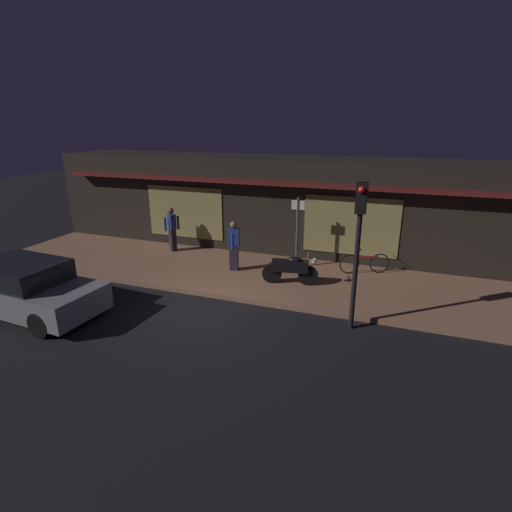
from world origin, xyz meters
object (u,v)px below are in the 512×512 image
motorcycle (291,269)px  person_bystander (234,245)px  traffic_light_pole (359,232)px  sign_post (297,229)px  person_photographer (172,228)px  bicycle_parked (364,263)px  parked_car_near (26,288)px

motorcycle → person_bystander: size_ratio=1.01×
person_bystander → traffic_light_pole: size_ratio=0.46×
sign_post → person_bystander: bearing=-152.9°
motorcycle → person_photographer: person_photographer is taller
sign_post → traffic_light_pole: size_ratio=0.67×
motorcycle → bicycle_parked: 2.63m
motorcycle → traffic_light_pole: (2.07, -1.92, 1.83)m
sign_post → parked_car_near: size_ratio=0.57×
motorcycle → sign_post: size_ratio=0.71×
bicycle_parked → traffic_light_pole: (0.06, -3.63, 1.97)m
traffic_light_pole → motorcycle: bearing=137.1°
person_photographer → person_bystander: 3.26m
bicycle_parked → parked_car_near: (-8.12, -5.70, 0.20)m
motorcycle → sign_post: (-0.22, 1.50, 0.86)m
motorcycle → bicycle_parked: size_ratio=1.10×
person_photographer → bicycle_parked: bearing=0.0°
bicycle_parked → traffic_light_pole: 4.13m
bicycle_parked → traffic_light_pole: size_ratio=0.43×
person_photographer → traffic_light_pole: size_ratio=0.46×
person_photographer → sign_post: sign_post is taller
bicycle_parked → parked_car_near: size_ratio=0.37×
motorcycle → parked_car_near: size_ratio=0.40×
motorcycle → sign_post: bearing=98.5°
traffic_light_pole → parked_car_near: size_ratio=0.86×
bicycle_parked → person_photographer: size_ratio=0.92×
person_photographer → parked_car_near: size_ratio=0.40×
person_photographer → sign_post: 4.96m
bicycle_parked → person_bystander: (-4.11, -1.17, 0.52)m
motorcycle → parked_car_near: bearing=-146.8°
person_photographer → sign_post: size_ratio=0.70×
sign_post → traffic_light_pole: 4.23m
motorcycle → person_bystander: 2.21m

